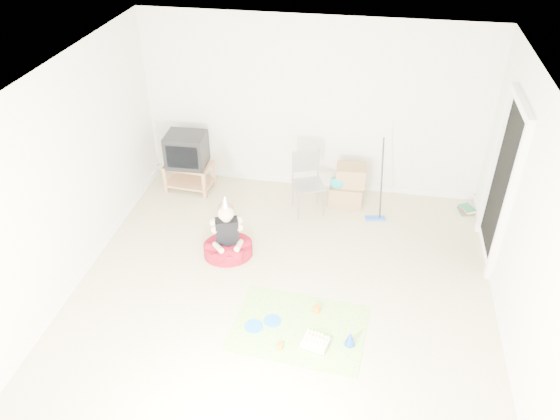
% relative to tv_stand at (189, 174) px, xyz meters
% --- Properties ---
extents(ground, '(5.00, 5.00, 0.00)m').
position_rel_tv_stand_xyz_m(ground, '(1.80, -2.03, -0.26)').
color(ground, beige).
rests_on(ground, ground).
extents(doorway_recess, '(0.02, 0.90, 2.05)m').
position_rel_tv_stand_xyz_m(doorway_recess, '(4.28, -0.83, 0.77)').
color(doorway_recess, black).
rests_on(doorway_recess, ground).
extents(tv_stand, '(0.72, 0.49, 0.43)m').
position_rel_tv_stand_xyz_m(tv_stand, '(0.00, 0.00, 0.00)').
color(tv_stand, '#AB764D').
rests_on(tv_stand, ground).
extents(crt_tv, '(0.59, 0.50, 0.50)m').
position_rel_tv_stand_xyz_m(crt_tv, '(-0.00, 0.00, 0.42)').
color(crt_tv, black).
rests_on(crt_tv, tv_stand).
extents(folding_chair, '(0.53, 0.52, 0.91)m').
position_rel_tv_stand_xyz_m(folding_chair, '(1.87, -0.29, 0.19)').
color(folding_chair, gray).
rests_on(folding_chair, ground).
extents(cardboard_boxes, '(0.51, 0.39, 0.61)m').
position_rel_tv_stand_xyz_m(cardboard_boxes, '(2.40, 0.03, 0.03)').
color(cardboard_boxes, '#A17A4D').
rests_on(cardboard_boxes, ground).
extents(floor_mop, '(0.29, 0.38, 1.13)m').
position_rel_tv_stand_xyz_m(floor_mop, '(2.84, -0.32, 0.00)').
color(floor_mop, blue).
rests_on(floor_mop, ground).
extents(book_pile, '(0.24, 0.27, 0.10)m').
position_rel_tv_stand_xyz_m(book_pile, '(4.15, 0.10, -0.21)').
color(book_pile, '#246C48').
rests_on(book_pile, ground).
extents(seated_woman, '(0.81, 0.81, 0.91)m').
position_rel_tv_stand_xyz_m(seated_woman, '(0.99, -1.47, -0.06)').
color(seated_woman, maroon).
rests_on(seated_woman, ground).
extents(party_mat, '(1.54, 1.17, 0.01)m').
position_rel_tv_stand_xyz_m(party_mat, '(2.09, -2.59, -0.25)').
color(party_mat, '#FA3486').
rests_on(party_mat, ground).
extents(birthday_cake, '(0.31, 0.27, 0.14)m').
position_rel_tv_stand_xyz_m(birthday_cake, '(2.29, -2.80, -0.22)').
color(birthday_cake, white).
rests_on(birthday_cake, party_mat).
extents(blue_plate_near, '(0.23, 0.23, 0.01)m').
position_rel_tv_stand_xyz_m(blue_plate_near, '(1.78, -2.54, -0.25)').
color(blue_plate_near, blue).
rests_on(blue_plate_near, party_mat).
extents(blue_plate_far, '(0.24, 0.24, 0.01)m').
position_rel_tv_stand_xyz_m(blue_plate_far, '(1.59, -2.66, -0.25)').
color(blue_plate_far, blue).
rests_on(blue_plate_far, party_mat).
extents(orange_cup_near, '(0.08, 0.08, 0.09)m').
position_rel_tv_stand_xyz_m(orange_cup_near, '(2.25, -2.31, -0.21)').
color(orange_cup_near, '#CB6F16').
rests_on(orange_cup_near, party_mat).
extents(orange_cup_far, '(0.07, 0.07, 0.08)m').
position_rel_tv_stand_xyz_m(orange_cup_far, '(1.93, -2.92, -0.21)').
color(orange_cup_far, '#CB6F16').
rests_on(orange_cup_far, party_mat).
extents(blue_party_hat, '(0.15, 0.15, 0.18)m').
position_rel_tv_stand_xyz_m(blue_party_hat, '(2.66, -2.72, -0.16)').
color(blue_party_hat, blue).
rests_on(blue_party_hat, party_mat).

